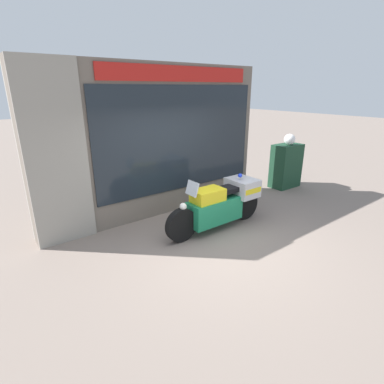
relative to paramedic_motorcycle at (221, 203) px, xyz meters
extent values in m
plane|color=gray|center=(-0.57, -0.45, -0.56)|extent=(60.00, 60.00, 0.00)
cube|color=#6B6056|center=(-0.57, 1.55, 1.12)|extent=(5.50, 0.40, 3.35)
cube|color=gray|center=(-2.78, 1.58, 1.12)|extent=(1.07, 0.55, 3.35)
cube|color=#1E262D|center=(-0.07, 1.34, 1.17)|extent=(4.20, 0.02, 2.35)
cube|color=red|center=(-0.07, 1.33, 2.56)|extent=(3.78, 0.03, 0.32)
cube|color=slate|center=(-0.11, 1.56, -0.28)|extent=(3.98, 0.30, 0.55)
cube|color=silver|center=(-0.11, 1.70, 0.59)|extent=(3.98, 0.02, 1.24)
cube|color=beige|center=(-0.11, 1.56, 1.21)|extent=(3.98, 0.30, 0.02)
cube|color=maroon|center=(-1.58, 1.56, 1.25)|extent=(0.18, 0.04, 0.06)
cube|color=black|center=(-0.85, 1.56, 1.25)|extent=(0.18, 0.04, 0.06)
cube|color=navy|center=(-0.11, 1.56, 1.25)|extent=(0.18, 0.04, 0.06)
cube|color=#C68E19|center=(0.63, 1.56, 1.25)|extent=(0.18, 0.04, 0.06)
cube|color=#195623|center=(1.37, 1.56, 1.25)|extent=(0.18, 0.04, 0.06)
cube|color=red|center=(-1.33, 1.50, 0.13)|extent=(0.19, 0.03, 0.27)
cube|color=orange|center=(-0.11, 1.50, 0.13)|extent=(0.19, 0.03, 0.27)
cube|color=yellow|center=(1.12, 1.50, 0.13)|extent=(0.19, 0.03, 0.27)
cylinder|color=black|center=(-1.03, 0.00, -0.22)|extent=(0.67, 0.14, 0.67)
cylinder|color=black|center=(0.74, 0.00, -0.22)|extent=(0.67, 0.14, 0.67)
cube|color=#1E8456|center=(-0.19, 0.00, -0.13)|extent=(1.20, 0.45, 0.49)
cube|color=yellow|center=(-0.37, 0.00, 0.23)|extent=(0.65, 0.41, 0.28)
cube|color=black|center=(0.08, 0.00, 0.26)|extent=(0.70, 0.34, 0.10)
cube|color=#B7B7BC|center=(0.61, 0.00, 0.22)|extent=(0.52, 0.65, 0.38)
cube|color=yellow|center=(0.61, 0.00, 0.22)|extent=(0.47, 0.66, 0.11)
cube|color=#B2BCC6|center=(-0.77, 0.00, 0.47)|extent=(0.11, 0.32, 0.27)
sphere|color=white|center=(-0.98, 0.00, 0.16)|extent=(0.14, 0.14, 0.14)
sphere|color=blue|center=(0.52, 0.00, 0.50)|extent=(0.09, 0.09, 0.09)
cube|color=#193D28|center=(3.43, 0.92, 0.08)|extent=(0.89, 0.54, 1.28)
sphere|color=white|center=(3.39, 0.86, 0.88)|extent=(0.32, 0.32, 0.32)
camera|label=1|loc=(-4.02, -4.29, 2.28)|focal=28.00mm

